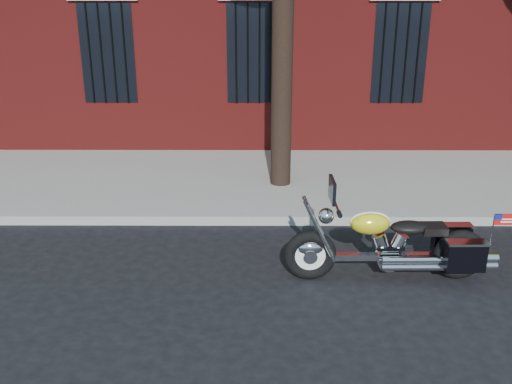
{
  "coord_description": "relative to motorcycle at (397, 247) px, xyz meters",
  "views": [
    {
      "loc": [
        0.1,
        -6.88,
        3.57
      ],
      "look_at": [
        0.07,
        0.8,
        0.75
      ],
      "focal_mm": 40.0,
      "sensor_mm": 36.0,
      "label": 1
    }
  ],
  "objects": [
    {
      "name": "curb",
      "position": [
        -1.84,
        1.78,
        -0.38
      ],
      "size": [
        40.0,
        0.16,
        0.15
      ],
      "primitive_type": "cube",
      "color": "gray",
      "rests_on": "ground"
    },
    {
      "name": "motorcycle",
      "position": [
        0.0,
        0.0,
        0.0
      ],
      "size": [
        2.68,
        0.78,
        1.35
      ],
      "rotation": [
        0.0,
        0.0,
        0.01
      ],
      "color": "black",
      "rests_on": "ground"
    },
    {
      "name": "sidewalk",
      "position": [
        -1.84,
        3.66,
        -0.38
      ],
      "size": [
        40.0,
        3.6,
        0.15
      ],
      "primitive_type": "cube",
      "color": "gray",
      "rests_on": "ground"
    },
    {
      "name": "ground",
      "position": [
        -1.84,
        0.4,
        -0.46
      ],
      "size": [
        120.0,
        120.0,
        0.0
      ],
      "primitive_type": "plane",
      "color": "black",
      "rests_on": "ground"
    }
  ]
}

